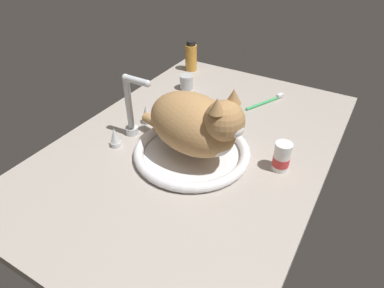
{
  "coord_description": "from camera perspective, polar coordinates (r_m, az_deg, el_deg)",
  "views": [
    {
      "loc": [
        -73.3,
        -41.81,
        63.8
      ],
      "look_at": [
        -5.8,
        -2.08,
        7.0
      ],
      "focal_mm": 31.6,
      "sensor_mm": 36.0,
      "label": 1
    }
  ],
  "objects": [
    {
      "name": "pill_bottle",
      "position": [
        0.95,
        14.89,
        -2.21
      ],
      "size": [
        4.72,
        4.72,
        8.57
      ],
      "color": "white",
      "rests_on": "countertop"
    },
    {
      "name": "sink_basin",
      "position": [
        0.98,
        -0.0,
        -1.28
      ],
      "size": [
        33.87,
        33.87,
        2.87
      ],
      "color": "white",
      "rests_on": "countertop"
    },
    {
      "name": "toothbrush",
      "position": [
        1.28,
        12.36,
        6.98
      ],
      "size": [
        16.63,
        8.72,
        1.7
      ],
      "color": "#3FB266",
      "rests_on": "countertop"
    },
    {
      "name": "cat",
      "position": [
        0.91,
        0.87,
        3.4
      ],
      "size": [
        23.78,
        36.85,
        21.26
      ],
      "color": "tan",
      "rests_on": "sink_basin"
    },
    {
      "name": "metal_jar",
      "position": [
        1.35,
        -0.95,
        10.42
      ],
      "size": [
        5.34,
        5.34,
        5.6
      ],
      "color": "#B2B5BA",
      "rests_on": "countertop"
    },
    {
      "name": "amber_bottle",
      "position": [
        1.5,
        -0.16,
        14.55
      ],
      "size": [
        5.03,
        5.03,
        12.81
      ],
      "color": "gold",
      "rests_on": "countertop"
    },
    {
      "name": "countertop",
      "position": [
        1.05,
        0.63,
        -0.49
      ],
      "size": [
        112.61,
        76.42,
        3.0
      ],
      "primitive_type": "cube",
      "color": "#ADA399",
      "rests_on": "ground"
    },
    {
      "name": "faucet",
      "position": [
        1.05,
        -10.16,
        5.19
      ],
      "size": [
        18.72,
        10.82,
        20.53
      ],
      "color": "silver",
      "rests_on": "countertop"
    }
  ]
}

